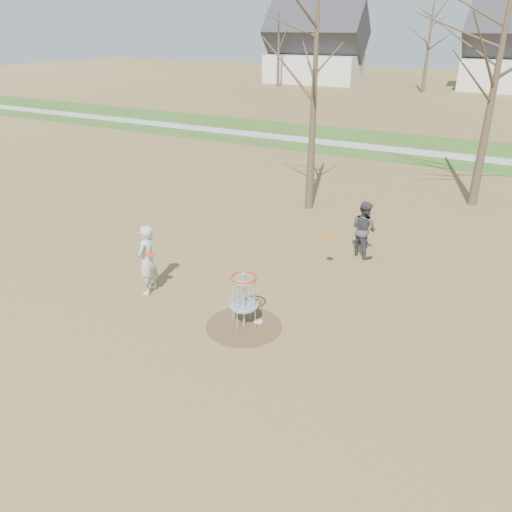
{
  "coord_description": "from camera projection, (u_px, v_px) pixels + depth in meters",
  "views": [
    {
      "loc": [
        5.03,
        -8.59,
        6.43
      ],
      "look_at": [
        -0.5,
        1.5,
        1.1
      ],
      "focal_mm": 35.0,
      "sensor_mm": 36.0,
      "label": 1
    }
  ],
  "objects": [
    {
      "name": "footpath",
      "position": [
        424.0,
        153.0,
        27.63
      ],
      "size": [
        160.0,
        1.5,
        0.01
      ],
      "primitive_type": "cube",
      "color": "#9E9E99",
      "rests_on": "green_band"
    },
    {
      "name": "green_band",
      "position": [
        428.0,
        149.0,
        28.43
      ],
      "size": [
        160.0,
        8.0,
        0.01
      ],
      "primitive_type": "cube",
      "color": "#2D5119",
      "rests_on": "ground"
    },
    {
      "name": "bare_trees",
      "position": [
        503.0,
        41.0,
        37.18
      ],
      "size": [
        52.62,
        44.98,
        9.0
      ],
      "color": "#382B1E",
      "rests_on": "ground"
    },
    {
      "name": "player_throwing",
      "position": [
        364.0,
        229.0,
        15.01
      ],
      "size": [
        1.04,
        0.96,
        1.72
      ],
      "primitive_type": "imported",
      "rotation": [
        0.0,
        0.0,
        2.66
      ],
      "color": "#3A383E",
      "rests_on": "ground"
    },
    {
      "name": "discs_in_play",
      "position": [
        248.0,
        245.0,
        13.16
      ],
      "size": [
        3.72,
        3.61,
        0.12
      ],
      "color": "#E5550C",
      "rests_on": "ground"
    },
    {
      "name": "dirt_circle",
      "position": [
        244.0,
        326.0,
        11.72
      ],
      "size": [
        1.8,
        1.8,
        0.01
      ],
      "primitive_type": "cylinder",
      "color": "#47331E",
      "rests_on": "ground"
    },
    {
      "name": "player_standing",
      "position": [
        147.0,
        260.0,
        12.84
      ],
      "size": [
        0.56,
        0.75,
        1.88
      ],
      "primitive_type": "imported",
      "rotation": [
        0.0,
        0.0,
        -1.41
      ],
      "color": "#B8B8B8",
      "rests_on": "ground"
    },
    {
      "name": "disc_golf_basket",
      "position": [
        244.0,
        292.0,
        11.34
      ],
      "size": [
        0.64,
        0.64,
        1.35
      ],
      "color": "#9EA3AD",
      "rests_on": "ground"
    },
    {
      "name": "disc_grounded",
      "position": [
        258.0,
        322.0,
        11.87
      ],
      "size": [
        0.22,
        0.22,
        0.02
      ],
      "primitive_type": "cylinder",
      "color": "silver",
      "rests_on": "dirt_circle"
    },
    {
      "name": "ground",
      "position": [
        244.0,
        326.0,
        11.73
      ],
      "size": [
        160.0,
        160.0,
        0.0
      ],
      "primitive_type": "plane",
      "color": "brown",
      "rests_on": "ground"
    }
  ]
}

